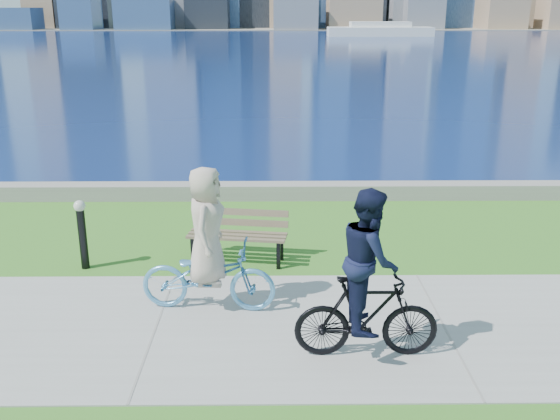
# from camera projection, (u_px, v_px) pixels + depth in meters

# --- Properties ---
(ground) EXTENTS (320.00, 320.00, 0.00)m
(ground) POSITION_uv_depth(u_px,v_px,m) (444.00, 328.00, 8.65)
(ground) COLOR #2E6A1C
(ground) RESTS_ON ground
(concrete_path) EXTENTS (80.00, 3.50, 0.02)m
(concrete_path) POSITION_uv_depth(u_px,v_px,m) (444.00, 327.00, 8.64)
(concrete_path) COLOR gray
(concrete_path) RESTS_ON ground
(seawall) EXTENTS (90.00, 0.50, 0.35)m
(seawall) POSITION_uv_depth(u_px,v_px,m) (375.00, 191.00, 14.49)
(seawall) COLOR slate
(seawall) RESTS_ON ground
(bay_water) EXTENTS (320.00, 131.00, 0.01)m
(bay_water) POSITION_uv_depth(u_px,v_px,m) (292.00, 43.00, 77.10)
(bay_water) COLOR #0C2052
(bay_water) RESTS_ON ground
(far_shore) EXTENTS (320.00, 30.00, 0.12)m
(far_shore) POSITION_uv_depth(u_px,v_px,m) (285.00, 28.00, 132.22)
(far_shore) COLOR slate
(far_shore) RESTS_ON ground
(ferry_far) EXTENTS (15.86, 4.53, 2.15)m
(ferry_far) POSITION_uv_depth(u_px,v_px,m) (380.00, 30.00, 95.21)
(ferry_far) COLOR silver
(ferry_far) RESTS_ON ground
(park_bench) EXTENTS (1.77, 0.83, 0.88)m
(park_bench) POSITION_uv_depth(u_px,v_px,m) (238.00, 231.00, 10.81)
(park_bench) COLOR black
(park_bench) RESTS_ON ground
(bollard_lamp) EXTENTS (0.19, 0.19, 1.21)m
(bollard_lamp) POSITION_uv_depth(u_px,v_px,m) (82.00, 230.00, 10.43)
(bollard_lamp) COLOR black
(bollard_lamp) RESTS_ON ground
(cyclist_woman) EXTENTS (0.87, 2.02, 2.14)m
(cyclist_woman) POSITION_uv_depth(u_px,v_px,m) (208.00, 258.00, 8.93)
(cyclist_woman) COLOR #57A0D5
(cyclist_woman) RESTS_ON ground
(cyclist_man) EXTENTS (0.66, 1.80, 2.20)m
(cyclist_man) POSITION_uv_depth(u_px,v_px,m) (368.00, 289.00, 7.66)
(cyclist_man) COLOR black
(cyclist_man) RESTS_ON ground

